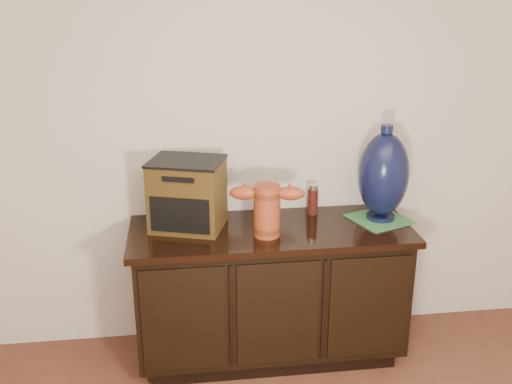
{
  "coord_description": "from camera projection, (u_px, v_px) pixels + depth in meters",
  "views": [
    {
      "loc": [
        -0.44,
        -0.59,
        1.98
      ],
      "look_at": [
        -0.08,
        2.18,
        0.97
      ],
      "focal_mm": 42.0,
      "sensor_mm": 36.0,
      "label": 1
    }
  ],
  "objects": [
    {
      "name": "green_mat",
      "position": [
        379.0,
        219.0,
        3.2
      ],
      "size": [
        0.35,
        0.35,
        0.01
      ],
      "primitive_type": "cube",
      "rotation": [
        0.0,
        0.0,
        0.37
      ],
      "color": "#327039",
      "rests_on": "sideboard"
    },
    {
      "name": "lamp_base",
      "position": [
        383.0,
        175.0,
        3.12
      ],
      "size": [
        0.34,
        0.34,
        0.51
      ],
      "rotation": [
        0.0,
        0.0,
        0.37
      ],
      "color": "black",
      "rests_on": "green_mat"
    },
    {
      "name": "spray_can",
      "position": [
        313.0,
        200.0,
        3.26
      ],
      "size": [
        0.06,
        0.06,
        0.17
      ],
      "color": "#58180F",
      "rests_on": "sideboard"
    },
    {
      "name": "sideboard",
      "position": [
        270.0,
        291.0,
        3.22
      ],
      "size": [
        1.46,
        0.56,
        0.75
      ],
      "color": "black",
      "rests_on": "ground"
    },
    {
      "name": "tv_radio",
      "position": [
        188.0,
        194.0,
        3.05
      ],
      "size": [
        0.43,
        0.39,
        0.36
      ],
      "rotation": [
        0.0,
        0.0,
        -0.31
      ],
      "color": "#402E10",
      "rests_on": "sideboard"
    },
    {
      "name": "terracotta_vessel",
      "position": [
        267.0,
        207.0,
        2.96
      ],
      "size": [
        0.38,
        0.16,
        0.27
      ],
      "rotation": [
        0.0,
        0.0,
        -0.17
      ],
      "color": "#A0401D",
      "rests_on": "sideboard"
    }
  ]
}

